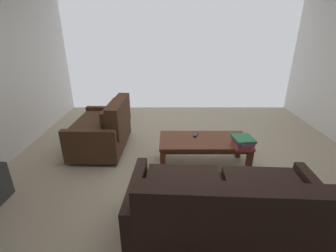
# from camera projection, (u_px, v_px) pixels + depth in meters

# --- Properties ---
(ground_plane) EXTENTS (5.41, 5.95, 0.01)m
(ground_plane) POSITION_uv_depth(u_px,v_px,m) (189.00, 175.00, 3.22)
(ground_plane) COLOR #B7A88E
(sofa_main) EXTENTS (1.77, 0.96, 0.79)m
(sofa_main) POSITION_uv_depth(u_px,v_px,m) (225.00, 209.00, 2.10)
(sofa_main) COLOR black
(sofa_main) RESTS_ON ground
(loveseat_near) EXTENTS (0.82, 1.17, 0.83)m
(loveseat_near) POSITION_uv_depth(u_px,v_px,m) (104.00, 129.00, 3.78)
(loveseat_near) COLOR black
(loveseat_near) RESTS_ON ground
(coffee_table) EXTENTS (1.23, 0.59, 0.42)m
(coffee_table) POSITION_uv_depth(u_px,v_px,m) (204.00, 143.00, 3.30)
(coffee_table) COLOR brown
(coffee_table) RESTS_ON ground
(book_stack) EXTENTS (0.27, 0.32, 0.14)m
(book_stack) POSITION_uv_depth(u_px,v_px,m) (243.00, 142.00, 3.03)
(book_stack) COLOR #C63833
(book_stack) RESTS_ON coffee_table
(tv_remote) EXTENTS (0.09, 0.17, 0.02)m
(tv_remote) POSITION_uv_depth(u_px,v_px,m) (196.00, 134.00, 3.39)
(tv_remote) COLOR black
(tv_remote) RESTS_ON coffee_table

